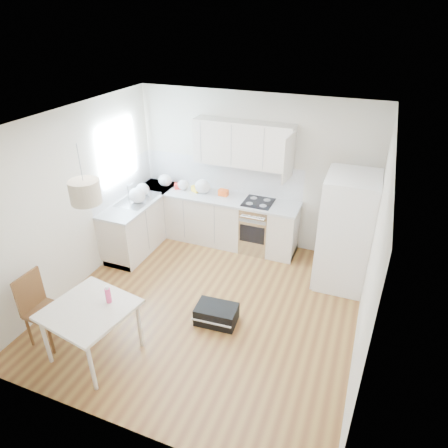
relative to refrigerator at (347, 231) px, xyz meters
name	(u,v)px	position (x,y,z in m)	size (l,w,h in m)	color
floor	(207,306)	(-1.73, -1.37, -0.90)	(4.20, 4.20, 0.00)	brown
ceiling	(202,123)	(-1.73, -1.37, 1.80)	(4.20, 4.20, 0.00)	white
wall_back	(253,172)	(-1.73, 0.73, 0.45)	(4.20, 4.20, 0.00)	beige
wall_left	(75,201)	(-3.83, -1.37, 0.45)	(4.20, 4.20, 0.00)	beige
wall_right	(372,258)	(0.37, -1.37, 0.45)	(4.20, 4.20, 0.00)	beige
window_glassblock	(118,152)	(-3.82, -0.22, 0.85)	(0.02, 1.00, 1.00)	#BFE0F9
cabinets_back	(216,219)	(-2.33, 0.43, -0.46)	(3.00, 0.60, 0.88)	beige
cabinets_left	(142,222)	(-3.53, -0.17, -0.46)	(0.60, 1.80, 0.88)	beige
counter_back	(215,196)	(-2.33, 0.43, 0.00)	(3.02, 0.64, 0.04)	#B9BDBF
counter_left	(139,199)	(-3.53, -0.17, 0.00)	(0.64, 1.82, 0.04)	#B9BDBF
backsplash_back	(221,175)	(-2.33, 0.72, 0.31)	(3.00, 0.01, 0.58)	white
backsplash_left	(123,181)	(-3.83, -0.17, 0.31)	(0.01, 1.80, 0.58)	white
upper_cabinets	(243,144)	(-1.88, 0.57, 0.98)	(1.70, 0.32, 0.75)	beige
range_oven	(257,227)	(-1.53, 0.43, -0.46)	(0.50, 0.61, 0.88)	#B9BBBE
sink	(138,200)	(-3.53, -0.22, 0.02)	(0.50, 0.80, 0.16)	#B9BBBE
refrigerator	(347,231)	(0.00, 0.00, 0.00)	(0.86, 0.90, 1.79)	white
dining_table	(90,313)	(-2.65, -2.72, -0.24)	(1.08, 1.08, 0.74)	beige
dining_chair	(46,310)	(-3.35, -2.74, -0.40)	(0.42, 0.42, 0.99)	#503118
drink_bottle	(108,294)	(-2.49, -2.53, -0.04)	(0.07, 0.07, 0.23)	#F24382
gym_bag	(216,314)	(-1.47, -1.63, -0.77)	(0.56, 0.37, 0.26)	black
pendant_lamp	(85,192)	(-2.56, -2.53, 1.28)	(0.32, 0.32, 0.25)	#C2B395
grocery_bag_a	(165,180)	(-3.37, 0.48, 0.14)	(0.26, 0.22, 0.23)	silver
grocery_bag_b	(183,185)	(-2.98, 0.46, 0.12)	(0.21, 0.18, 0.19)	silver
grocery_bag_c	(203,187)	(-2.58, 0.44, 0.15)	(0.29, 0.24, 0.26)	silver
grocery_bag_d	(143,189)	(-3.54, -0.02, 0.13)	(0.25, 0.21, 0.22)	silver
grocery_bag_e	(137,195)	(-3.46, -0.32, 0.16)	(0.29, 0.25, 0.26)	silver
snack_orange	(223,193)	(-2.20, 0.48, 0.08)	(0.17, 0.10, 0.11)	#D94A13
snack_yellow	(196,189)	(-2.73, 0.45, 0.08)	(0.15, 0.10, 0.11)	yellow
snack_red	(179,186)	(-3.08, 0.46, 0.07)	(0.15, 0.09, 0.10)	red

